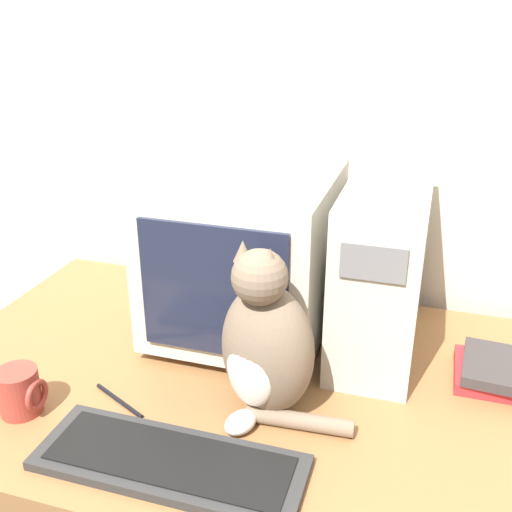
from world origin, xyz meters
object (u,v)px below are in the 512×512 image
at_px(computer_tower, 381,269).
at_px(pen, 119,401).
at_px(keyboard, 170,462).
at_px(crt_monitor, 246,253).
at_px(mug, 20,392).
at_px(book_stack, 493,371).
at_px(cat, 266,345).

relative_size(computer_tower, pen, 3.08).
bearing_deg(keyboard, computer_tower, 60.20).
height_order(crt_monitor, mug, crt_monitor).
bearing_deg(book_stack, crt_monitor, 174.77).
bearing_deg(book_stack, pen, -157.22).
xyz_separation_m(crt_monitor, pen, (-0.16, -0.36, -0.20)).
relative_size(cat, mug, 3.83).
bearing_deg(computer_tower, crt_monitor, -175.98).
bearing_deg(cat, crt_monitor, 134.07).
xyz_separation_m(crt_monitor, book_stack, (0.58, -0.05, -0.18)).
distance_m(computer_tower, book_stack, 0.32).
bearing_deg(cat, mug, -142.79).
distance_m(cat, pen, 0.34).
bearing_deg(mug, keyboard, -8.84).
relative_size(crt_monitor, cat, 1.23).
relative_size(crt_monitor, keyboard, 0.92).
bearing_deg(book_stack, keyboard, -141.45).
bearing_deg(mug, crt_monitor, 53.49).
bearing_deg(crt_monitor, pen, -113.64).
bearing_deg(cat, keyboard, -100.51).
bearing_deg(cat, computer_tower, 79.56).
relative_size(keyboard, cat, 1.33).
height_order(computer_tower, pen, computer_tower).
xyz_separation_m(computer_tower, mug, (-0.65, -0.47, -0.15)).
height_order(keyboard, cat, cat).
relative_size(book_stack, pen, 1.27).
distance_m(book_stack, pen, 0.80).
relative_size(computer_tower, mug, 4.58).
height_order(cat, pen, cat).
xyz_separation_m(computer_tower, keyboard, (-0.30, -0.52, -0.19)).
distance_m(keyboard, book_stack, 0.72).
bearing_deg(crt_monitor, cat, -65.26).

